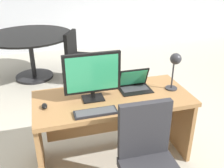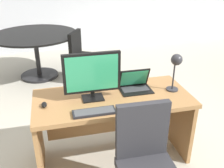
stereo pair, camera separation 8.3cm
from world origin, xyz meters
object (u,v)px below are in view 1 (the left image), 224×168
at_px(laptop, 134,83).
at_px(mouse, 44,106).
at_px(monitor, 92,74).
at_px(desk_lamp, 175,64).
at_px(keyboard, 96,112).
at_px(meeting_chair_near, 81,62).
at_px(desk, 112,113).
at_px(meeting_table, 30,45).

bearing_deg(laptop, mouse, -170.63).
xyz_separation_m(monitor, desk_lamp, (0.81, -0.03, 0.03)).
distance_m(keyboard, desk_lamp, 0.92).
height_order(laptop, meeting_chair_near, laptop).
xyz_separation_m(desk, meeting_chair_near, (0.01, 1.93, -0.16)).
height_order(laptop, meeting_table, laptop).
height_order(monitor, desk_lamp, monitor).
height_order(desk, meeting_table, meeting_table).
xyz_separation_m(desk, mouse, (-0.64, -0.08, 0.23)).
bearing_deg(keyboard, desk, 52.15).
bearing_deg(mouse, monitor, 5.81).
distance_m(desk, mouse, 0.68).
relative_size(laptop, mouse, 3.58).
bearing_deg(meeting_table, desk, -71.57).
bearing_deg(meeting_table, desk_lamp, -59.86).
bearing_deg(monitor, meeting_chair_near, 84.22).
height_order(mouse, meeting_chair_near, meeting_chair_near).
bearing_deg(monitor, desk, 9.20).
xyz_separation_m(desk, keyboard, (-0.23, -0.29, 0.22)).
relative_size(desk, meeting_chair_near, 1.73).
xyz_separation_m(keyboard, meeting_chair_near, (0.23, 2.23, -0.38)).
relative_size(keyboard, meeting_table, 0.25).
height_order(monitor, meeting_table, monitor).
bearing_deg(laptop, desk, -164.45).
relative_size(mouse, desk_lamp, 0.23).
bearing_deg(desk_lamp, laptop, 159.71).
bearing_deg(meeting_chair_near, desk_lamp, -72.98).
bearing_deg(meeting_chair_near, laptop, -82.38).
distance_m(monitor, laptop, 0.50).
bearing_deg(meeting_chair_near, desk, -90.20).
height_order(monitor, meeting_chair_near, monitor).
relative_size(keyboard, desk_lamp, 0.95).
bearing_deg(desk, desk_lamp, -5.79).
bearing_deg(desk_lamp, keyboard, -164.89).
distance_m(monitor, meeting_table, 2.48).
relative_size(desk_lamp, meeting_chair_near, 0.45).
bearing_deg(keyboard, meeting_table, 101.92).
distance_m(laptop, mouse, 0.91).
xyz_separation_m(desk_lamp, meeting_chair_near, (-0.61, 2.00, -0.65)).
bearing_deg(keyboard, laptop, 36.91).
xyz_separation_m(mouse, desk_lamp, (1.26, 0.01, 0.26)).
relative_size(laptop, desk_lamp, 0.81).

